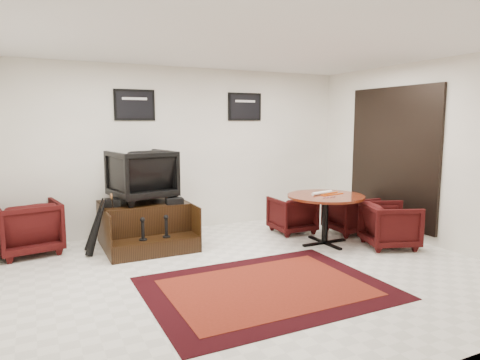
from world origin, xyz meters
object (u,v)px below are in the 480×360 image
(shine_chair, at_px, (141,173))
(table_chair_back, at_px, (292,213))
(table_chair_window, at_px, (350,212))
(shine_podium, at_px, (145,225))
(armchair_side, at_px, (28,225))
(meeting_table, at_px, (326,201))
(table_chair_corner, at_px, (390,223))

(shine_chair, distance_m, table_chair_back, 2.60)
(table_chair_back, height_order, table_chair_window, table_chair_window)
(shine_podium, xyz_separation_m, armchair_side, (-1.60, 0.30, 0.12))
(meeting_table, relative_size, table_chair_back, 1.72)
(shine_podium, bearing_deg, armchair_side, 169.49)
(table_chair_window, bearing_deg, shine_chair, 76.47)
(table_chair_corner, bearing_deg, shine_chair, 80.58)
(shine_chair, bearing_deg, table_chair_back, 158.16)
(shine_podium, xyz_separation_m, table_chair_window, (3.31, -0.81, 0.06))
(shine_chair, height_order, table_chair_corner, shine_chair)
(shine_chair, relative_size, table_chair_back, 1.31)
(armchair_side, distance_m, table_chair_corner, 5.30)
(shine_podium, height_order, table_chair_back, table_chair_back)
(armchair_side, height_order, table_chair_corner, armchair_side)
(shine_podium, relative_size, armchair_side, 1.57)
(shine_podium, bearing_deg, table_chair_corner, -27.74)
(armchair_side, bearing_deg, shine_chair, 164.17)
(shine_podium, height_order, armchair_side, armchair_side)
(meeting_table, distance_m, table_chair_back, 0.89)
(meeting_table, relative_size, table_chair_window, 1.64)
(armchair_side, height_order, table_chair_window, armchair_side)
(shine_chair, distance_m, table_chair_window, 3.53)
(shine_podium, xyz_separation_m, shine_chair, (0.00, 0.14, 0.80))
(meeting_table, height_order, table_chair_back, meeting_table)
(table_chair_back, bearing_deg, armchair_side, -7.84)
(armchair_side, xyz_separation_m, table_chair_corner, (4.89, -2.03, -0.05))
(shine_chair, bearing_deg, meeting_table, 141.97)
(table_chair_back, relative_size, table_chair_window, 0.95)
(shine_podium, distance_m, table_chair_back, 2.47)
(shine_podium, distance_m, table_chair_corner, 3.72)
(shine_chair, bearing_deg, table_chair_corner, 139.83)
(meeting_table, bearing_deg, table_chair_corner, -35.87)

